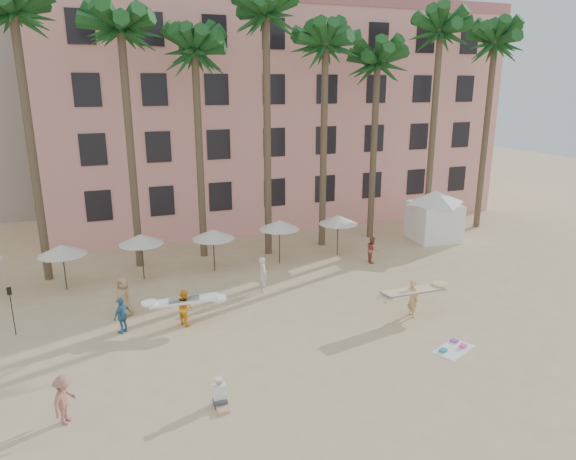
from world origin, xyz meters
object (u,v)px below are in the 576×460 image
at_px(carrier_yellow, 413,296).
at_px(carrier_white, 184,306).
at_px(cabana, 435,211).
at_px(pink_hotel, 269,116).

relative_size(carrier_yellow, carrier_white, 1.12).
relative_size(cabana, carrier_white, 1.58).
bearing_deg(carrier_white, carrier_yellow, -16.04).
distance_m(pink_hotel, cabana, 15.98).
bearing_deg(carrier_yellow, carrier_white, 163.96).
bearing_deg(carrier_yellow, pink_hotel, 88.35).
distance_m(pink_hotel, carrier_white, 23.68).
xyz_separation_m(pink_hotel, carrier_white, (-10.79, -19.85, -7.10)).
height_order(carrier_yellow, carrier_white, carrier_yellow).
xyz_separation_m(cabana, carrier_white, (-18.63, -7.24, -1.17)).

